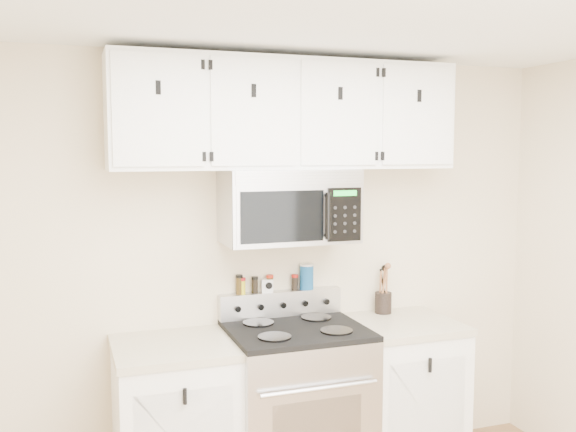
# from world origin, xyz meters

# --- Properties ---
(back_wall) EXTENTS (3.50, 0.01, 2.50)m
(back_wall) POSITION_xyz_m (0.00, 1.75, 1.25)
(back_wall) COLOR beige
(back_wall) RESTS_ON floor
(range) EXTENTS (0.76, 0.65, 1.10)m
(range) POSITION_xyz_m (0.00, 1.43, 0.49)
(range) COLOR #B7B7BA
(range) RESTS_ON floor
(base_cabinet_left) EXTENTS (0.64, 0.62, 0.92)m
(base_cabinet_left) POSITION_xyz_m (-0.69, 1.45, 0.46)
(base_cabinet_left) COLOR white
(base_cabinet_left) RESTS_ON floor
(base_cabinet_right) EXTENTS (0.64, 0.62, 0.92)m
(base_cabinet_right) POSITION_xyz_m (0.69, 1.45, 0.46)
(base_cabinet_right) COLOR white
(base_cabinet_right) RESTS_ON floor
(microwave) EXTENTS (0.76, 0.44, 0.42)m
(microwave) POSITION_xyz_m (0.00, 1.55, 1.63)
(microwave) COLOR #9E9EA3
(microwave) RESTS_ON back_wall
(upper_cabinets) EXTENTS (2.00, 0.35, 0.62)m
(upper_cabinets) POSITION_xyz_m (-0.00, 1.58, 2.15)
(upper_cabinets) COLOR white
(upper_cabinets) RESTS_ON back_wall
(utensil_crock) EXTENTS (0.11, 0.11, 0.31)m
(utensil_crock) POSITION_xyz_m (0.67, 1.66, 1.00)
(utensil_crock) COLOR black
(utensil_crock) RESTS_ON base_cabinet_right
(kitchen_timer) EXTENTS (0.08, 0.07, 0.08)m
(kitchen_timer) POSITION_xyz_m (-0.08, 1.71, 1.14)
(kitchen_timer) COLOR white
(kitchen_timer) RESTS_ON range
(salt_canister) EXTENTS (0.09, 0.09, 0.16)m
(salt_canister) POSITION_xyz_m (0.17, 1.71, 1.18)
(salt_canister) COLOR #14508E
(salt_canister) RESTS_ON range
(spice_jar_0) EXTENTS (0.04, 0.04, 0.12)m
(spice_jar_0) POSITION_xyz_m (-0.26, 1.71, 1.16)
(spice_jar_0) COLOR #3D2C0E
(spice_jar_0) RESTS_ON range
(spice_jar_1) EXTENTS (0.04, 0.04, 0.10)m
(spice_jar_1) POSITION_xyz_m (-0.24, 1.71, 1.15)
(spice_jar_1) COLOR gold
(spice_jar_1) RESTS_ON range
(spice_jar_2) EXTENTS (0.04, 0.04, 0.10)m
(spice_jar_2) POSITION_xyz_m (-0.16, 1.71, 1.15)
(spice_jar_2) COLOR black
(spice_jar_2) RESTS_ON range
(spice_jar_3) EXTENTS (0.04, 0.04, 0.10)m
(spice_jar_3) POSITION_xyz_m (-0.07, 1.71, 1.15)
(spice_jar_3) COLOR #442C10
(spice_jar_3) RESTS_ON range
(spice_jar_4) EXTENTS (0.04, 0.04, 0.10)m
(spice_jar_4) POSITION_xyz_m (0.09, 1.71, 1.15)
(spice_jar_4) COLOR black
(spice_jar_4) RESTS_ON range
(spice_jar_5) EXTENTS (0.04, 0.04, 0.10)m
(spice_jar_5) POSITION_xyz_m (0.16, 1.71, 1.15)
(spice_jar_5) COLOR #3D2C0E
(spice_jar_5) RESTS_ON range
(spice_jar_6) EXTENTS (0.04, 0.04, 0.09)m
(spice_jar_6) POSITION_xyz_m (0.17, 1.71, 1.14)
(spice_jar_6) COLOR yellow
(spice_jar_6) RESTS_ON range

